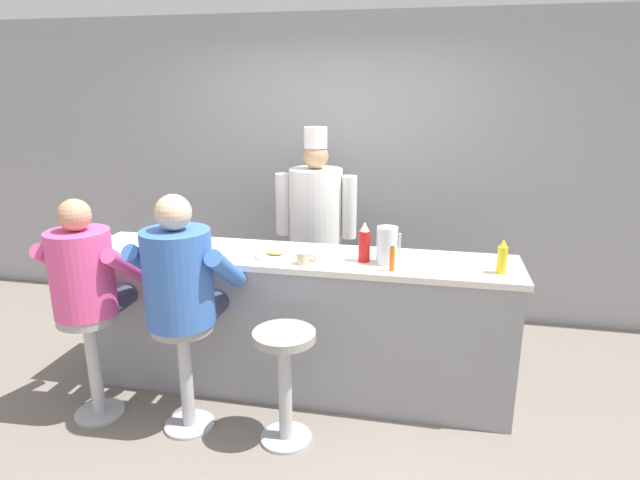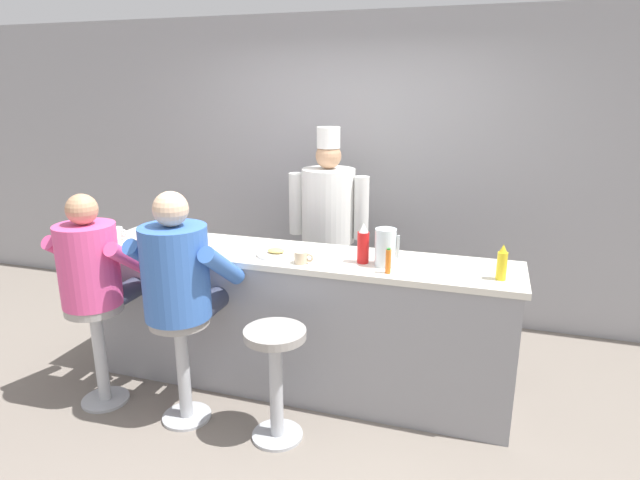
{
  "view_description": "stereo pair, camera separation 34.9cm",
  "coord_description": "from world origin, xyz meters",
  "px_view_note": "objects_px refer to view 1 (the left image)",
  "views": [
    {
      "loc": [
        0.87,
        -3.02,
        2.08
      ],
      "look_at": [
        0.18,
        0.26,
        1.11
      ],
      "focal_mm": 30.0,
      "sensor_mm": 36.0,
      "label": 1
    },
    {
      "loc": [
        1.21,
        -2.93,
        2.08
      ],
      "look_at": [
        0.18,
        0.26,
        1.11
      ],
      "focal_mm": 30.0,
      "sensor_mm": 36.0,
      "label": 2
    }
  ],
  "objects_px": {
    "water_pitcher_clear": "(387,245)",
    "breakfast_plate": "(275,255)",
    "coffee_mug_white": "(104,239)",
    "diner_seated_pink": "(86,281)",
    "hot_sauce_bottle_orange": "(392,259)",
    "cook_in_whites_near": "(316,223)",
    "diner_seated_blue": "(182,284)",
    "mustard_bottle_yellow": "(502,257)",
    "empty_stool_round": "(285,369)",
    "ketchup_bottle_red": "(364,243)",
    "cereal_bowl": "(163,251)",
    "coffee_mug_tan": "(304,258)"
  },
  "relations": [
    {
      "from": "mustard_bottle_yellow",
      "to": "hot_sauce_bottle_orange",
      "type": "xyz_separation_m",
      "value": [
        -0.65,
        -0.09,
        -0.02
      ]
    },
    {
      "from": "ketchup_bottle_red",
      "to": "diner_seated_blue",
      "type": "distance_m",
      "value": 1.16
    },
    {
      "from": "coffee_mug_tan",
      "to": "cook_in_whites_near",
      "type": "bearing_deg",
      "value": 98.46
    },
    {
      "from": "cereal_bowl",
      "to": "cook_in_whites_near",
      "type": "xyz_separation_m",
      "value": [
        0.8,
        1.13,
        -0.05
      ]
    },
    {
      "from": "diner_seated_pink",
      "to": "cook_in_whites_near",
      "type": "relative_size",
      "value": 0.82
    },
    {
      "from": "breakfast_plate",
      "to": "diner_seated_blue",
      "type": "distance_m",
      "value": 0.66
    },
    {
      "from": "ketchup_bottle_red",
      "to": "breakfast_plate",
      "type": "xyz_separation_m",
      "value": [
        -0.59,
        -0.03,
        -0.11
      ]
    },
    {
      "from": "mustard_bottle_yellow",
      "to": "water_pitcher_clear",
      "type": "bearing_deg",
      "value": 176.46
    },
    {
      "from": "coffee_mug_white",
      "to": "hot_sauce_bottle_orange",
      "type": "bearing_deg",
      "value": -3.46
    },
    {
      "from": "diner_seated_pink",
      "to": "diner_seated_blue",
      "type": "distance_m",
      "value": 0.64
    },
    {
      "from": "mustard_bottle_yellow",
      "to": "water_pitcher_clear",
      "type": "xyz_separation_m",
      "value": [
        -0.69,
        0.04,
        0.02
      ]
    },
    {
      "from": "breakfast_plate",
      "to": "cook_in_whites_near",
      "type": "height_order",
      "value": "cook_in_whites_near"
    },
    {
      "from": "hot_sauce_bottle_orange",
      "to": "breakfast_plate",
      "type": "relative_size",
      "value": 0.61
    },
    {
      "from": "coffee_mug_tan",
      "to": "empty_stool_round",
      "type": "bearing_deg",
      "value": -92.26
    },
    {
      "from": "ketchup_bottle_red",
      "to": "coffee_mug_white",
      "type": "xyz_separation_m",
      "value": [
        -1.85,
        -0.03,
        -0.08
      ]
    },
    {
      "from": "coffee_mug_tan",
      "to": "empty_stool_round",
      "type": "xyz_separation_m",
      "value": [
        -0.02,
        -0.43,
        -0.55
      ]
    },
    {
      "from": "diner_seated_blue",
      "to": "mustard_bottle_yellow",
      "type": "bearing_deg",
      "value": 14.07
    },
    {
      "from": "cook_in_whites_near",
      "to": "mustard_bottle_yellow",
      "type": "bearing_deg",
      "value": -37.51
    },
    {
      "from": "water_pitcher_clear",
      "to": "cereal_bowl",
      "type": "distance_m",
      "value": 1.49
    },
    {
      "from": "ketchup_bottle_red",
      "to": "diner_seated_pink",
      "type": "distance_m",
      "value": 1.75
    },
    {
      "from": "cereal_bowl",
      "to": "cook_in_whites_near",
      "type": "relative_size",
      "value": 0.07
    },
    {
      "from": "coffee_mug_tan",
      "to": "coffee_mug_white",
      "type": "xyz_separation_m",
      "value": [
        -1.48,
        0.11,
        0.01
      ]
    },
    {
      "from": "diner_seated_pink",
      "to": "diner_seated_blue",
      "type": "relative_size",
      "value": 0.96
    },
    {
      "from": "mustard_bottle_yellow",
      "to": "hot_sauce_bottle_orange",
      "type": "height_order",
      "value": "mustard_bottle_yellow"
    },
    {
      "from": "breakfast_plate",
      "to": "coffee_mug_tan",
      "type": "height_order",
      "value": "coffee_mug_tan"
    },
    {
      "from": "water_pitcher_clear",
      "to": "diner_seated_pink",
      "type": "height_order",
      "value": "diner_seated_pink"
    },
    {
      "from": "mustard_bottle_yellow",
      "to": "cereal_bowl",
      "type": "xyz_separation_m",
      "value": [
        -2.18,
        -0.07,
        -0.07
      ]
    },
    {
      "from": "coffee_mug_tan",
      "to": "cook_in_whites_near",
      "type": "xyz_separation_m",
      "value": [
        -0.17,
        1.13,
        -0.06
      ]
    },
    {
      "from": "coffee_mug_tan",
      "to": "diner_seated_blue",
      "type": "distance_m",
      "value": 0.77
    },
    {
      "from": "breakfast_plate",
      "to": "cook_in_whites_near",
      "type": "xyz_separation_m",
      "value": [
        0.05,
        1.03,
        -0.04
      ]
    },
    {
      "from": "mustard_bottle_yellow",
      "to": "diner_seated_pink",
      "type": "height_order",
      "value": "diner_seated_pink"
    },
    {
      "from": "hot_sauce_bottle_orange",
      "to": "empty_stool_round",
      "type": "xyz_separation_m",
      "value": [
        -0.58,
        -0.41,
        -0.59
      ]
    },
    {
      "from": "breakfast_plate",
      "to": "cereal_bowl",
      "type": "bearing_deg",
      "value": -172.11
    },
    {
      "from": "water_pitcher_clear",
      "to": "empty_stool_round",
      "type": "relative_size",
      "value": 0.33
    },
    {
      "from": "ketchup_bottle_red",
      "to": "empty_stool_round",
      "type": "distance_m",
      "value": 0.93
    },
    {
      "from": "ketchup_bottle_red",
      "to": "mustard_bottle_yellow",
      "type": "height_order",
      "value": "ketchup_bottle_red"
    },
    {
      "from": "empty_stool_round",
      "to": "ketchup_bottle_red",
      "type": "bearing_deg",
      "value": 55.51
    },
    {
      "from": "water_pitcher_clear",
      "to": "coffee_mug_white",
      "type": "distance_m",
      "value": 1.99
    },
    {
      "from": "breakfast_plate",
      "to": "mustard_bottle_yellow",
      "type": "bearing_deg",
      "value": -1.19
    },
    {
      "from": "breakfast_plate",
      "to": "cereal_bowl",
      "type": "height_order",
      "value": "cereal_bowl"
    },
    {
      "from": "cereal_bowl",
      "to": "diner_seated_blue",
      "type": "xyz_separation_m",
      "value": [
        0.32,
        -0.39,
        -0.07
      ]
    },
    {
      "from": "cereal_bowl",
      "to": "diner_seated_blue",
      "type": "relative_size",
      "value": 0.09
    },
    {
      "from": "hot_sauce_bottle_orange",
      "to": "coffee_mug_white",
      "type": "xyz_separation_m",
      "value": [
        -2.04,
        0.12,
        -0.03
      ]
    },
    {
      "from": "water_pitcher_clear",
      "to": "diner_seated_pink",
      "type": "distance_m",
      "value": 1.88
    },
    {
      "from": "coffee_mug_tan",
      "to": "cook_in_whites_near",
      "type": "height_order",
      "value": "cook_in_whites_near"
    },
    {
      "from": "water_pitcher_clear",
      "to": "breakfast_plate",
      "type": "height_order",
      "value": "water_pitcher_clear"
    },
    {
      "from": "hot_sauce_bottle_orange",
      "to": "cook_in_whites_near",
      "type": "distance_m",
      "value": 1.36
    },
    {
      "from": "water_pitcher_clear",
      "to": "cook_in_whites_near",
      "type": "height_order",
      "value": "cook_in_whites_near"
    },
    {
      "from": "hot_sauce_bottle_orange",
      "to": "diner_seated_blue",
      "type": "distance_m",
      "value": 1.27
    },
    {
      "from": "mustard_bottle_yellow",
      "to": "coffee_mug_white",
      "type": "height_order",
      "value": "mustard_bottle_yellow"
    }
  ]
}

